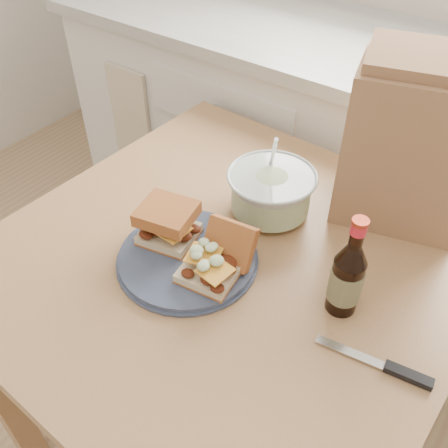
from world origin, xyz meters
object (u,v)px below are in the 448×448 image
Objects in this scene: plate at (187,258)px; beer_bottle at (347,277)px; dining_table at (230,291)px; paper_bag at (410,149)px; coleslaw_bowl at (271,194)px.

beer_bottle is at bearing 14.55° from plate.
dining_table is 3.46× the size of plate.
paper_bag is at bearing 54.96° from plate.
dining_table is 4.48× the size of beer_bottle.
beer_bottle is (0.25, 0.01, 0.20)m from dining_table.
coleslaw_bowl is at bearing 127.13° from beer_bottle.
beer_bottle reaches higher than plate.
coleslaw_bowl is at bearing 77.90° from plate.
beer_bottle reaches higher than coleslaw_bowl.
coleslaw_bowl is 0.58× the size of paper_bag.
dining_table is 4.90× the size of coleslaw_bowl.
coleslaw_bowl is 0.91× the size of beer_bottle.
plate is (-0.06, -0.07, 0.12)m from dining_table.
coleslaw_bowl is (0.05, 0.23, 0.04)m from plate.
plate is 0.82× the size of paper_bag.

